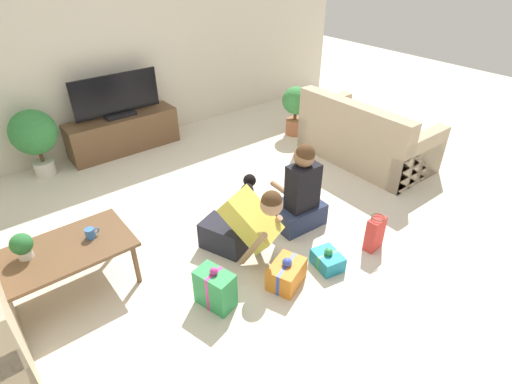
{
  "coord_description": "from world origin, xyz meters",
  "views": [
    {
      "loc": [
        -1.81,
        -2.89,
        2.6
      ],
      "look_at": [
        0.28,
        -0.26,
        0.45
      ],
      "focal_mm": 28.0,
      "sensor_mm": 36.0,
      "label": 1
    }
  ],
  "objects": [
    {
      "name": "ground_plane",
      "position": [
        0.0,
        0.0,
        0.0
      ],
      "size": [
        16.0,
        16.0,
        0.0
      ],
      "primitive_type": "plane",
      "color": "beige"
    },
    {
      "name": "wall_back",
      "position": [
        0.0,
        2.63,
        1.3
      ],
      "size": [
        8.4,
        0.06,
        2.6
      ],
      "color": "beige",
      "rests_on": "ground_plane"
    },
    {
      "name": "sofa_right",
      "position": [
        2.38,
        0.04,
        0.31
      ],
      "size": [
        0.93,
        1.72,
        0.87
      ],
      "rotation": [
        0.0,
        0.0,
        1.57
      ],
      "color": "tan",
      "rests_on": "ground_plane"
    },
    {
      "name": "coffee_table",
      "position": [
        -1.51,
        0.03,
        0.41
      ],
      "size": [
        1.09,
        0.64,
        0.45
      ],
      "color": "brown",
      "rests_on": "ground_plane"
    },
    {
      "name": "tv_console",
      "position": [
        -0.04,
        2.35,
        0.25
      ],
      "size": [
        1.52,
        0.42,
        0.51
      ],
      "color": "brown",
      "rests_on": "ground_plane"
    },
    {
      "name": "tv",
      "position": [
        -0.04,
        2.35,
        0.76
      ],
      "size": [
        1.18,
        0.2,
        0.58
      ],
      "color": "black",
      "rests_on": "tv_console"
    },
    {
      "name": "potted_plant_corner_right",
      "position": [
        2.24,
        1.24,
        0.45
      ],
      "size": [
        0.41,
        0.41,
        0.74
      ],
      "color": "#A36042",
      "rests_on": "ground_plane"
    },
    {
      "name": "potted_plant_back_left",
      "position": [
        -1.15,
        2.3,
        0.56
      ],
      "size": [
        0.55,
        0.55,
        0.87
      ],
      "color": "beige",
      "rests_on": "ground_plane"
    },
    {
      "name": "person_kneeling",
      "position": [
        -0.07,
        -0.51,
        0.36
      ],
      "size": [
        0.58,
        0.85,
        0.81
      ],
      "rotation": [
        0.0,
        0.0,
        0.38
      ],
      "color": "#23232D",
      "rests_on": "ground_plane"
    },
    {
      "name": "person_sitting",
      "position": [
        0.67,
        -0.49,
        0.36
      ],
      "size": [
        0.54,
        0.5,
        0.95
      ],
      "rotation": [
        0.0,
        0.0,
        3.09
      ],
      "color": "#283351",
      "rests_on": "ground_plane"
    },
    {
      "name": "dog",
      "position": [
        0.45,
        0.12,
        0.21
      ],
      "size": [
        0.43,
        0.4,
        0.32
      ],
      "rotation": [
        0.0,
        0.0,
        2.31
      ],
      "color": "black",
      "rests_on": "ground_plane"
    },
    {
      "name": "gift_box_a",
      "position": [
        0.43,
        -1.14,
        0.08
      ],
      "size": [
        0.27,
        0.31,
        0.21
      ],
      "rotation": [
        0.0,
        0.0,
        -0.2
      ],
      "color": "teal",
      "rests_on": "ground_plane"
    },
    {
      "name": "gift_box_b",
      "position": [
        -0.63,
        -0.86,
        0.17
      ],
      "size": [
        0.27,
        0.36,
        0.4
      ],
      "rotation": [
        0.0,
        0.0,
        0.27
      ],
      "color": "#2D934C",
      "rests_on": "ground_plane"
    },
    {
      "name": "gift_box_c",
      "position": [
        -0.01,
        -1.06,
        0.11
      ],
      "size": [
        0.41,
        0.35,
        0.29
      ],
      "rotation": [
        0.0,
        0.0,
        0.38
      ],
      "color": "orange",
      "rests_on": "ground_plane"
    },
    {
      "name": "gift_bag_a",
      "position": [
        0.98,
        -1.23,
        0.18
      ],
      "size": [
        0.21,
        0.14,
        0.37
      ],
      "rotation": [
        0.0,
        0.0,
        0.11
      ],
      "color": "red",
      "rests_on": "ground_plane"
    },
    {
      "name": "mug",
      "position": [
        -1.26,
        0.04,
        0.5
      ],
      "size": [
        0.12,
        0.08,
        0.09
      ],
      "color": "#386BAD",
      "rests_on": "coffee_table"
    },
    {
      "name": "tabletop_plant",
      "position": [
        -1.75,
        0.11,
        0.58
      ],
      "size": [
        0.17,
        0.17,
        0.22
      ],
      "color": "beige",
      "rests_on": "coffee_table"
    }
  ]
}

